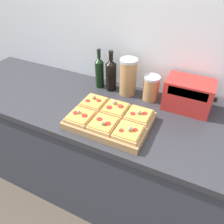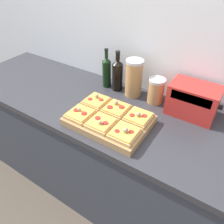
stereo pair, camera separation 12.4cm
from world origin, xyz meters
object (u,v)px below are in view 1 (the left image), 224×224
(wine_bottle, at_px, (111,74))
(toaster_oven, at_px, (188,95))
(grain_jar_short, at_px, (151,88))
(olive_oil_bottle, at_px, (100,72))
(cutting_board, at_px, (110,121))
(grain_jar_tall, at_px, (128,77))

(wine_bottle, height_order, toaster_oven, wine_bottle)
(grain_jar_short, bearing_deg, toaster_oven, -1.01)
(olive_oil_bottle, distance_m, wine_bottle, 0.09)
(cutting_board, bearing_deg, toaster_oven, 43.34)
(olive_oil_bottle, bearing_deg, toaster_oven, -0.39)
(cutting_board, height_order, grain_jar_tall, grain_jar_tall)
(olive_oil_bottle, height_order, grain_jar_tall, olive_oil_bottle)
(cutting_board, relative_size, grain_jar_tall, 1.81)
(grain_jar_tall, distance_m, toaster_oven, 0.40)
(olive_oil_bottle, bearing_deg, grain_jar_short, -0.00)
(olive_oil_bottle, distance_m, toaster_oven, 0.61)
(wine_bottle, xyz_separation_m, toaster_oven, (0.52, -0.00, -0.02))
(wine_bottle, relative_size, toaster_oven, 0.94)
(grain_jar_tall, bearing_deg, toaster_oven, -0.59)
(olive_oil_bottle, bearing_deg, grain_jar_tall, 0.00)
(cutting_board, relative_size, olive_oil_bottle, 1.63)
(grain_jar_short, bearing_deg, wine_bottle, 180.00)
(olive_oil_bottle, height_order, grain_jar_short, olive_oil_bottle)
(cutting_board, bearing_deg, grain_jar_tall, 95.60)
(wine_bottle, distance_m, grain_jar_short, 0.29)
(grain_jar_tall, xyz_separation_m, toaster_oven, (0.40, -0.00, -0.03))
(cutting_board, xyz_separation_m, grain_jar_tall, (-0.03, 0.35, 0.11))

